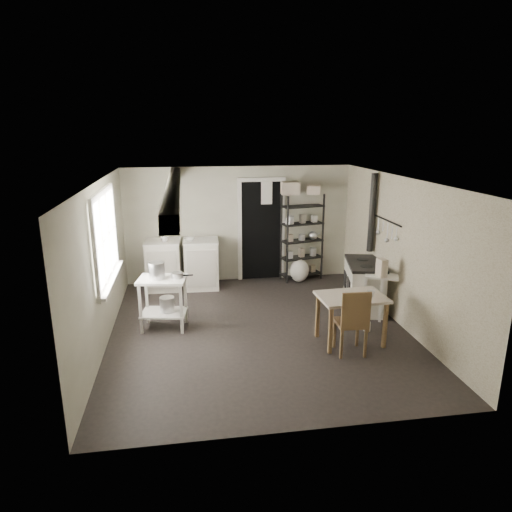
{
  "coord_description": "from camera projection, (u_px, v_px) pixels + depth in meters",
  "views": [
    {
      "loc": [
        -1.06,
        -6.42,
        3.0
      ],
      "look_at": [
        0.0,
        0.3,
        1.1
      ],
      "focal_mm": 32.0,
      "sensor_mm": 36.0,
      "label": 1
    }
  ],
  "objects": [
    {
      "name": "ceiling_beam",
      "position": [
        174.0,
        189.0,
        6.3
      ],
      "size": [
        0.18,
        5.0,
        0.18
      ],
      "primitive_type": null,
      "color": "silver",
      "rests_on": "ceiling"
    },
    {
      "name": "side_ledge",
      "position": [
        380.0,
        297.0,
        7.24
      ],
      "size": [
        0.58,
        0.45,
        0.79
      ],
      "primitive_type": null,
      "rotation": [
        0.0,
        0.0,
        -0.4
      ],
      "color": "silver",
      "rests_on": "ground"
    },
    {
      "name": "floor",
      "position": [
        259.0,
        329.0,
        7.07
      ],
      "size": [
        5.0,
        5.0,
        0.0
      ],
      "primitive_type": "plane",
      "color": "black",
      "rests_on": "ground"
    },
    {
      "name": "prep_table",
      "position": [
        164.0,
        304.0,
        7.02
      ],
      "size": [
        0.79,
        0.62,
        0.82
      ],
      "primitive_type": null,
      "rotation": [
        0.0,
        0.0,
        -0.16
      ],
      "color": "silver",
      "rests_on": "ground"
    },
    {
      "name": "stove",
      "position": [
        364.0,
        284.0,
        7.8
      ],
      "size": [
        0.8,
        1.15,
        0.82
      ],
      "primitive_type": null,
      "rotation": [
        0.0,
        0.0,
        -0.23
      ],
      "color": "beige",
      "rests_on": "ground"
    },
    {
      "name": "flour_sack",
      "position": [
        299.0,
        270.0,
        9.22
      ],
      "size": [
        0.47,
        0.43,
        0.47
      ],
      "primitive_type": "ellipsoid",
      "rotation": [
        0.0,
        0.0,
        -0.3
      ],
      "color": "silver",
      "rests_on": "ground"
    },
    {
      "name": "wallpaper_panel",
      "position": [
        401.0,
        252.0,
        7.1
      ],
      "size": [
        0.01,
        5.0,
        2.3
      ],
      "primitive_type": null,
      "color": "#BEB59A",
      "rests_on": "wall_right"
    },
    {
      "name": "storage_box_a",
      "position": [
        290.0,
        181.0,
        8.89
      ],
      "size": [
        0.37,
        0.33,
        0.24
      ],
      "primitive_type": "cube",
      "rotation": [
        0.0,
        0.0,
        -0.07
      ],
      "color": "beige",
      "rests_on": "shelf_rack"
    },
    {
      "name": "shelf_rack",
      "position": [
        302.0,
        234.0,
        9.2
      ],
      "size": [
        0.89,
        0.51,
        1.76
      ],
      "primitive_type": null,
      "rotation": [
        0.0,
        0.0,
        0.24
      ],
      "color": "black",
      "rests_on": "ground"
    },
    {
      "name": "oats_box",
      "position": [
        382.0,
        263.0,
        7.03
      ],
      "size": [
        0.12,
        0.19,
        0.28
      ],
      "primitive_type": "cube",
      "rotation": [
        0.0,
        0.0,
        0.06
      ],
      "color": "beige",
      "rests_on": "side_ledge"
    },
    {
      "name": "bucket",
      "position": [
        167.0,
        305.0,
        7.03
      ],
      "size": [
        0.25,
        0.25,
        0.24
      ],
      "primitive_type": "cylinder",
      "rotation": [
        0.0,
        0.0,
        0.14
      ],
      "color": "silver",
      "rests_on": "prep_table"
    },
    {
      "name": "base_cabinets",
      "position": [
        183.0,
        265.0,
        8.81
      ],
      "size": [
        1.47,
        0.68,
        0.95
      ],
      "primitive_type": null,
      "rotation": [
        0.0,
        0.0,
        -0.04
      ],
      "color": "beige",
      "rests_on": "ground"
    },
    {
      "name": "wall_right",
      "position": [
        401.0,
        252.0,
        7.1
      ],
      "size": [
        0.02,
        5.0,
        2.3
      ],
      "primitive_type": "cube",
      "color": "#BBB79F",
      "rests_on": "ground"
    },
    {
      "name": "doorway",
      "position": [
        261.0,
        231.0,
        9.22
      ],
      "size": [
        0.96,
        0.1,
        2.08
      ],
      "primitive_type": null,
      "color": "silver",
      "rests_on": "ground"
    },
    {
      "name": "wall_front",
      "position": [
        301.0,
        328.0,
        4.38
      ],
      "size": [
        4.5,
        0.02,
        2.3
      ],
      "primitive_type": "cube",
      "color": "#BBB79F",
      "rests_on": "ground"
    },
    {
      "name": "wall_left",
      "position": [
        102.0,
        265.0,
        6.42
      ],
      "size": [
        0.02,
        5.0,
        2.3
      ],
      "primitive_type": "cube",
      "color": "#BBB79F",
      "rests_on": "ground"
    },
    {
      "name": "counter_cup",
      "position": [
        165.0,
        241.0,
        8.57
      ],
      "size": [
        0.15,
        0.15,
        0.1
      ],
      "primitive_type": "imported",
      "rotation": [
        0.0,
        0.0,
        0.2
      ],
      "color": "silver",
      "rests_on": "base_cabinets"
    },
    {
      "name": "table_cup",
      "position": [
        371.0,
        291.0,
        6.4
      ],
      "size": [
        0.13,
        0.13,
        0.09
      ],
      "primitive_type": "imported",
      "rotation": [
        0.0,
        0.0,
        -0.29
      ],
      "color": "silver",
      "rests_on": "work_table"
    },
    {
      "name": "stockpot",
      "position": [
        157.0,
        271.0,
        6.87
      ],
      "size": [
        0.24,
        0.24,
        0.26
      ],
      "primitive_type": "cylinder",
      "rotation": [
        0.0,
        0.0,
        -0.01
      ],
      "color": "silver",
      "rests_on": "prep_table"
    },
    {
      "name": "wall_back",
      "position": [
        239.0,
        224.0,
        9.14
      ],
      "size": [
        4.5,
        0.02,
        2.3
      ],
      "primitive_type": "cube",
      "color": "#BBB79F",
      "rests_on": "ground"
    },
    {
      "name": "ceiling",
      "position": [
        259.0,
        180.0,
        6.45
      ],
      "size": [
        5.0,
        5.0,
        0.0
      ],
      "primitive_type": "plane",
      "rotation": [
        3.14,
        0.0,
        0.0
      ],
      "color": "silver",
      "rests_on": "wall_back"
    },
    {
      "name": "chair",
      "position": [
        351.0,
        320.0,
        6.22
      ],
      "size": [
        0.41,
        0.43,
        0.95
      ],
      "primitive_type": null,
      "rotation": [
        0.0,
        0.0,
        -0.04
      ],
      "color": "brown",
      "rests_on": "ground"
    },
    {
      "name": "mixing_bowl",
      "position": [
        189.0,
        241.0,
        8.64
      ],
      "size": [
        0.32,
        0.32,
        0.07
      ],
      "primitive_type": "imported",
      "rotation": [
        0.0,
        0.0,
        -0.23
      ],
      "color": "silver",
      "rests_on": "base_cabinets"
    },
    {
      "name": "window",
      "position": [
        104.0,
        238.0,
        6.53
      ],
      "size": [
        0.12,
        1.76,
        1.28
      ],
      "primitive_type": null,
      "color": "silver",
      "rests_on": "wall_left"
    },
    {
      "name": "stovepipe",
      "position": [
        372.0,
        213.0,
        7.92
      ],
      "size": [
        0.12,
        0.12,
        1.31
      ],
      "primitive_type": null,
      "rotation": [
        0.0,
        0.0,
        -0.16
      ],
      "color": "black",
      "rests_on": "stove"
    },
    {
      "name": "shelf_jar",
      "position": [
        288.0,
        215.0,
        8.98
      ],
      "size": [
        0.09,
        0.1,
        0.18
      ],
      "primitive_type": "imported",
      "rotation": [
        0.0,
        0.0,
        -0.16
      ],
      "color": "silver",
      "rests_on": "shelf_rack"
    },
    {
      "name": "floor_crock",
      "position": [
        367.0,
        326.0,
        7.01
      ],
      "size": [
        0.15,
        0.15,
        0.14
      ],
      "primitive_type": "cylinder",
      "rotation": [
        0.0,
        0.0,
        -0.41
      ],
      "color": "silver",
      "rests_on": "ground"
    },
    {
      "name": "work_table",
      "position": [
        351.0,
        318.0,
        6.56
      ],
      "size": [
        0.97,
        0.71,
        0.72
      ],
      "primitive_type": null,
      "rotation": [
        0.0,
        0.0,
        0.05
      ],
      "color": "beige",
      "rests_on": "ground"
    },
    {
      "name": "saucepan",
      "position": [
        177.0,
        276.0,
        6.92
      ],
      "size": [
        0.23,
        0.23,
        0.1
      ],
      "primitive_type": "cylinder",
      "rotation": [
        0.0,
        0.0,
        0.34
      ],
      "color": "silver",
      "rests_on": "prep_table"
    },
    {
      "name": "utensil_rail",
      "position": [
        384.0,
        220.0,
        7.55
      ],
      "size": [
        0.06,
        1.2,
        0.44
      ],
      "primitive_type": null,
      "color": "silver",
      "rests_on": "wall_right"
    },
    {
      "name": "storage_box_b",
      "position": [
        314.0,
        182.0,
        8.92
      ],
      "size": [
        0.33,
        0.31,
        0.17
      ],
      "primitive_type": "cube",
      "rotation": [
        0.0,
        0.0,
        -0.31
      ],
      "color": "beige",
      "rests_on": "shelf_rack"
    }
  ]
}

